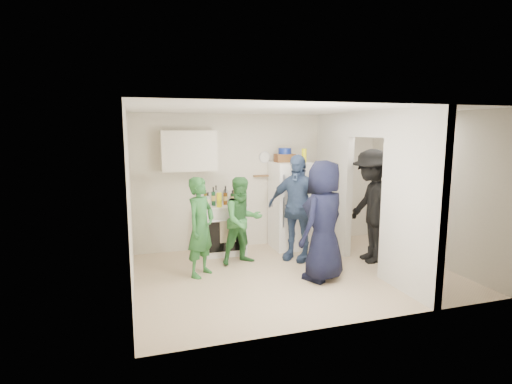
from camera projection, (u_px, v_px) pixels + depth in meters
floor at (295, 274)px, 6.21m from camera, size 4.80×4.80×0.00m
wall_back at (262, 181)px, 7.62m from camera, size 4.80×0.00×4.80m
wall_front at (356, 218)px, 4.41m from camera, size 4.80×0.00×4.80m
wall_left at (130, 203)px, 5.32m from camera, size 0.00×3.40×3.40m
wall_right at (428, 188)px, 6.71m from camera, size 0.00×3.40×3.40m
ceiling at (298, 110)px, 5.82m from camera, size 4.80×4.80×0.00m
partition_pier_back at (333, 182)px, 7.40m from camera, size 0.12×1.20×2.50m
partition_pier_front at (412, 203)px, 5.32m from camera, size 0.12×1.20×2.50m
partition_header at (369, 124)px, 6.20m from camera, size 0.12×1.00×0.40m
stove at (224, 229)px, 7.19m from camera, size 0.75×0.63×0.90m
upper_cabinet at (189, 151)px, 6.95m from camera, size 0.95×0.34×0.70m
fridge at (290, 205)px, 7.48m from camera, size 0.67×0.65×1.62m
wicker_basket at (285, 158)px, 7.36m from camera, size 0.35×0.25×0.15m
blue_bowl at (285, 151)px, 7.34m from camera, size 0.24×0.24×0.11m
yellow_cup_stack_top at (304, 156)px, 7.30m from camera, size 0.09×0.09×0.25m
wall_clock at (265, 157)px, 7.54m from camera, size 0.22×0.02×0.22m
spice_shelf at (263, 176)px, 7.56m from camera, size 0.35×0.08×0.03m
nook_window at (421, 163)px, 6.83m from camera, size 0.03×0.70×0.80m
nook_window_frame at (420, 163)px, 6.83m from camera, size 0.04×0.76×0.86m
nook_valance at (420, 142)px, 6.76m from camera, size 0.04×0.82×0.18m
yellow_cup_stack_stove at (219, 200)px, 6.86m from camera, size 0.09×0.09×0.25m
red_cup at (238, 202)px, 6.99m from camera, size 0.09×0.09×0.12m
person_green_left at (201, 227)px, 6.03m from camera, size 0.65×0.65×1.52m
person_green_center at (243, 221)px, 6.59m from camera, size 0.80×0.67×1.45m
person_denim at (297, 208)px, 6.77m from camera, size 1.05×1.07×1.81m
person_navy at (324, 221)px, 5.85m from camera, size 1.04×0.94×1.78m
person_nook at (371, 206)px, 6.67m from camera, size 0.86×1.31×1.90m
bottle_a at (206, 197)px, 7.11m from camera, size 0.06×0.06×0.26m
bottle_b at (213, 196)px, 6.98m from camera, size 0.07×0.07×0.33m
bottle_c at (216, 194)px, 7.21m from camera, size 0.06×0.06×0.32m
bottle_d at (225, 197)px, 7.06m from camera, size 0.07×0.07×0.28m
bottle_e at (226, 194)px, 7.28m from camera, size 0.08×0.08×0.31m
bottle_f at (233, 197)px, 7.17m from camera, size 0.07×0.07×0.25m
bottle_g at (234, 194)px, 7.30m from camera, size 0.08×0.08×0.30m
bottle_h at (208, 199)px, 6.89m from camera, size 0.08×0.08×0.25m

